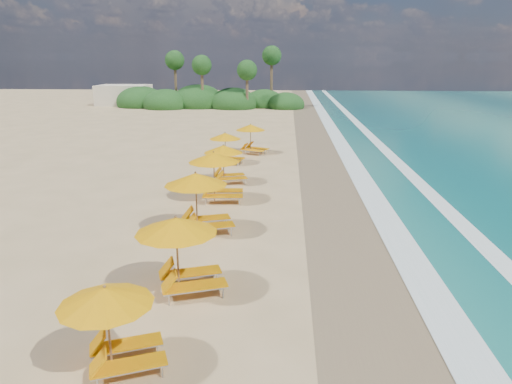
# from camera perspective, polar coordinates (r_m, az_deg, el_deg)

# --- Properties ---
(ground) EXTENTS (160.00, 160.00, 0.00)m
(ground) POSITION_cam_1_polar(r_m,az_deg,el_deg) (20.08, -0.00, -3.29)
(ground) COLOR tan
(ground) RESTS_ON ground
(wet_sand) EXTENTS (4.00, 160.00, 0.01)m
(wet_sand) POSITION_cam_1_polar(r_m,az_deg,el_deg) (20.23, 11.40, -3.46)
(wet_sand) COLOR olive
(wet_sand) RESTS_ON ground
(surf_foam) EXTENTS (4.00, 160.00, 0.01)m
(surf_foam) POSITION_cam_1_polar(r_m,az_deg,el_deg) (20.76, 18.82, -3.45)
(surf_foam) COLOR white
(surf_foam) RESTS_ON ground
(station_1) EXTENTS (2.67, 2.64, 2.06)m
(station_1) POSITION_cam_1_polar(r_m,az_deg,el_deg) (10.93, -16.56, -14.82)
(station_1) COLOR olive
(station_1) RESTS_ON ground
(station_2) EXTENTS (3.04, 2.97, 2.38)m
(station_2) POSITION_cam_1_polar(r_m,az_deg,el_deg) (13.77, -8.72, -6.86)
(station_2) COLOR olive
(station_2) RESTS_ON ground
(station_3) EXTENTS (3.11, 3.04, 2.46)m
(station_3) POSITION_cam_1_polar(r_m,az_deg,el_deg) (18.37, -6.62, -0.75)
(station_3) COLOR olive
(station_3) RESTS_ON ground
(station_4) EXTENTS (2.75, 2.58, 2.42)m
(station_4) POSITION_cam_1_polar(r_m,az_deg,el_deg) (22.33, -4.60, 2.28)
(station_4) COLOR olive
(station_4) RESTS_ON ground
(station_5) EXTENTS (2.69, 2.61, 2.14)m
(station_5) POSITION_cam_1_polar(r_m,az_deg,el_deg) (25.63, -3.57, 3.73)
(station_5) COLOR olive
(station_5) RESTS_ON ground
(station_6) EXTENTS (2.49, 2.40, 2.05)m
(station_6) POSITION_cam_1_polar(r_m,az_deg,el_deg) (30.35, -3.45, 5.55)
(station_6) COLOR olive
(station_6) RESTS_ON ground
(station_7) EXTENTS (2.78, 2.76, 2.13)m
(station_7) POSITION_cam_1_polar(r_m,az_deg,el_deg) (33.57, -0.42, 6.67)
(station_7) COLOR olive
(station_7) RESTS_ON ground
(treeline) EXTENTS (25.80, 8.80, 9.74)m
(treeline) POSITION_cam_1_polar(r_m,az_deg,el_deg) (65.64, -6.15, 10.98)
(treeline) COLOR #163D14
(treeline) RESTS_ON ground
(beach_building) EXTENTS (7.00, 5.00, 2.80)m
(beach_building) POSITION_cam_1_polar(r_m,az_deg,el_deg) (71.03, -15.63, 11.20)
(beach_building) COLOR beige
(beach_building) RESTS_ON ground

